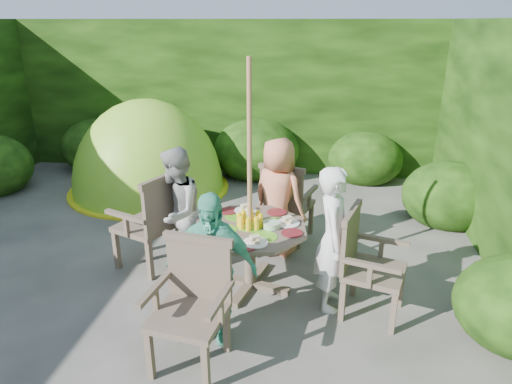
# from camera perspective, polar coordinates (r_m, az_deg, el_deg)

# --- Properties ---
(ground) EXTENTS (60.00, 60.00, 0.00)m
(ground) POSITION_cam_1_polar(r_m,az_deg,el_deg) (4.98, -12.61, -9.69)
(ground) COLOR #43413C
(ground) RESTS_ON ground
(hedge_enclosure) EXTENTS (9.00, 9.00, 2.50)m
(hedge_enclosure) POSITION_cam_1_polar(r_m,az_deg,el_deg) (5.71, -8.95, 8.02)
(hedge_enclosure) COLOR black
(hedge_enclosure) RESTS_ON ground
(patio_table) EXTENTS (1.36, 1.36, 0.78)m
(patio_table) POSITION_cam_1_polar(r_m,az_deg,el_deg) (4.36, -0.71, -5.53)
(patio_table) COLOR #473A2E
(patio_table) RESTS_ON ground
(parasol_pole) EXTENTS (0.05, 0.05, 2.20)m
(parasol_pole) POSITION_cam_1_polar(r_m,az_deg,el_deg) (4.15, -0.79, 1.30)
(parasol_pole) COLOR #96653C
(parasol_pole) RESTS_ON ground
(garden_chair_right) EXTENTS (0.63, 0.67, 0.93)m
(garden_chair_right) POSITION_cam_1_polar(r_m,az_deg,el_deg) (4.14, 13.58, -8.53)
(garden_chair_right) COLOR #473A2E
(garden_chair_right) RESTS_ON ground
(garden_chair_left) EXTENTS (0.72, 0.76, 1.00)m
(garden_chair_left) POSITION_cam_1_polar(r_m,az_deg,el_deg) (4.85, -12.82, -3.46)
(garden_chair_left) COLOR #473A2E
(garden_chair_left) RESTS_ON ground
(garden_chair_back) EXTENTS (0.68, 0.64, 0.94)m
(garden_chair_back) POSITION_cam_1_polar(r_m,az_deg,el_deg) (5.33, 3.77, -1.16)
(garden_chair_back) COLOR #473A2E
(garden_chair_back) RESTS_ON ground
(garden_chair_front) EXTENTS (0.63, 0.58, 0.94)m
(garden_chair_front) POSITION_cam_1_polar(r_m,az_deg,el_deg) (3.54, -7.96, -13.43)
(garden_chair_front) COLOR #473A2E
(garden_chair_front) RESTS_ON ground
(child_right) EXTENTS (0.33, 0.49, 1.34)m
(child_right) POSITION_cam_1_polar(r_m,az_deg,el_deg) (4.10, 9.65, -5.82)
(child_right) COLOR silver
(child_right) RESTS_ON ground
(child_left) EXTENTS (0.55, 0.68, 1.33)m
(child_left) POSITION_cam_1_polar(r_m,az_deg,el_deg) (4.66, -9.89, -2.54)
(child_left) COLOR #999894
(child_left) RESTS_ON ground
(child_back) EXTENTS (0.77, 0.68, 1.32)m
(child_back) POSITION_cam_1_polar(r_m,az_deg,el_deg) (5.00, 2.78, -0.64)
(child_back) COLOR #D97E59
(child_back) RESTS_ON ground
(child_front) EXTENTS (0.76, 0.35, 1.28)m
(child_front) POSITION_cam_1_polar(r_m,az_deg,el_deg) (3.69, -5.65, -9.36)
(child_front) COLOR #4CB290
(child_front) RESTS_ON ground
(dome_tent) EXTENTS (2.65, 2.65, 2.80)m
(dome_tent) POSITION_cam_1_polar(r_m,az_deg,el_deg) (7.32, -13.10, 0.33)
(dome_tent) COLOR #88C826
(dome_tent) RESTS_ON ground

